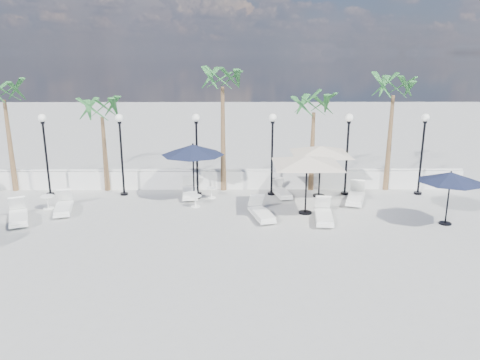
{
  "coord_description": "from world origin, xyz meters",
  "views": [
    {
      "loc": [
        1.84,
        -14.8,
        6.51
      ],
      "look_at": [
        1.98,
        3.62,
        1.5
      ],
      "focal_mm": 35.0,
      "sensor_mm": 36.0,
      "label": 1
    }
  ],
  "objects_px": {
    "lounger_7": "(324,215)",
    "parasol_cream_sq_a": "(307,156)",
    "lounger_5": "(281,192)",
    "lounger_0": "(18,216)",
    "lounger_3": "(63,207)",
    "parasol_navy_right": "(451,177)",
    "parasol_navy_mid": "(193,150)",
    "lounger_2": "(190,191)",
    "lounger_4": "(261,212)",
    "lounger_6": "(356,197)",
    "parasol_cream_sq_b": "(321,146)"
  },
  "relations": [
    {
      "from": "lounger_7",
      "to": "parasol_cream_sq_a",
      "type": "height_order",
      "value": "parasol_cream_sq_a"
    },
    {
      "from": "lounger_5",
      "to": "lounger_7",
      "type": "bearing_deg",
      "value": -78.91
    },
    {
      "from": "lounger_0",
      "to": "parasol_cream_sq_a",
      "type": "bearing_deg",
      "value": -19.68
    },
    {
      "from": "lounger_3",
      "to": "parasol_navy_right",
      "type": "relative_size",
      "value": 0.87
    },
    {
      "from": "parasol_navy_mid",
      "to": "lounger_0",
      "type": "bearing_deg",
      "value": -154.91
    },
    {
      "from": "lounger_2",
      "to": "lounger_4",
      "type": "bearing_deg",
      "value": -49.72
    },
    {
      "from": "lounger_6",
      "to": "parasol_navy_right",
      "type": "height_order",
      "value": "parasol_navy_right"
    },
    {
      "from": "lounger_4",
      "to": "lounger_7",
      "type": "xyz_separation_m",
      "value": [
        2.47,
        -0.35,
        0.01
      ]
    },
    {
      "from": "lounger_5",
      "to": "parasol_cream_sq_b",
      "type": "height_order",
      "value": "parasol_cream_sq_b"
    },
    {
      "from": "lounger_4",
      "to": "lounger_6",
      "type": "xyz_separation_m",
      "value": [
        4.36,
        2.1,
        0.02
      ]
    },
    {
      "from": "lounger_7",
      "to": "parasol_navy_right",
      "type": "distance_m",
      "value": 5.03
    },
    {
      "from": "lounger_5",
      "to": "lounger_2",
      "type": "bearing_deg",
      "value": 168.91
    },
    {
      "from": "lounger_6",
      "to": "parasol_navy_mid",
      "type": "bearing_deg",
      "value": -166.37
    },
    {
      "from": "lounger_0",
      "to": "parasol_cream_sq_a",
      "type": "distance_m",
      "value": 11.83
    },
    {
      "from": "lounger_7",
      "to": "parasol_navy_right",
      "type": "bearing_deg",
      "value": 2.45
    },
    {
      "from": "lounger_3",
      "to": "parasol_navy_mid",
      "type": "relative_size",
      "value": 0.73
    },
    {
      "from": "parasol_navy_right",
      "to": "parasol_cream_sq_a",
      "type": "height_order",
      "value": "parasol_cream_sq_a"
    },
    {
      "from": "lounger_3",
      "to": "parasol_navy_mid",
      "type": "bearing_deg",
      "value": 5.86
    },
    {
      "from": "lounger_6",
      "to": "lounger_5",
      "type": "bearing_deg",
      "value": -177.1
    },
    {
      "from": "lounger_5",
      "to": "parasol_navy_right",
      "type": "distance_m",
      "value": 7.37
    },
    {
      "from": "lounger_5",
      "to": "parasol_cream_sq_a",
      "type": "distance_m",
      "value": 3.39
    },
    {
      "from": "lounger_6",
      "to": "parasol_cream_sq_a",
      "type": "relative_size",
      "value": 0.41
    },
    {
      "from": "lounger_2",
      "to": "lounger_0",
      "type": "bearing_deg",
      "value": -158.55
    },
    {
      "from": "parasol_navy_mid",
      "to": "parasol_cream_sq_a",
      "type": "height_order",
      "value": "parasol_cream_sq_a"
    },
    {
      "from": "lounger_5",
      "to": "parasol_cream_sq_b",
      "type": "distance_m",
      "value": 2.79
    },
    {
      "from": "lounger_0",
      "to": "lounger_3",
      "type": "xyz_separation_m",
      "value": [
        1.38,
        1.17,
        -0.01
      ]
    },
    {
      "from": "lounger_3",
      "to": "lounger_7",
      "type": "xyz_separation_m",
      "value": [
        10.8,
        -1.17,
        0.01
      ]
    },
    {
      "from": "lounger_2",
      "to": "lounger_3",
      "type": "height_order",
      "value": "lounger_2"
    },
    {
      "from": "lounger_6",
      "to": "parasol_cream_sq_a",
      "type": "height_order",
      "value": "parasol_cream_sq_a"
    },
    {
      "from": "lounger_5",
      "to": "parasol_navy_right",
      "type": "bearing_deg",
      "value": -42.54
    },
    {
      "from": "lounger_0",
      "to": "lounger_3",
      "type": "distance_m",
      "value": 1.81
    },
    {
      "from": "lounger_0",
      "to": "lounger_5",
      "type": "xyz_separation_m",
      "value": [
        10.8,
        3.4,
        -0.03
      ]
    },
    {
      "from": "lounger_2",
      "to": "lounger_7",
      "type": "relative_size",
      "value": 1.02
    },
    {
      "from": "lounger_3",
      "to": "parasol_cream_sq_b",
      "type": "distance_m",
      "value": 11.6
    },
    {
      "from": "lounger_2",
      "to": "lounger_6",
      "type": "xyz_separation_m",
      "value": [
        7.57,
        -0.95,
        0.0
      ]
    },
    {
      "from": "lounger_6",
      "to": "lounger_3",
      "type": "bearing_deg",
      "value": -155.17
    },
    {
      "from": "lounger_7",
      "to": "parasol_navy_right",
      "type": "height_order",
      "value": "parasol_navy_right"
    },
    {
      "from": "lounger_2",
      "to": "parasol_cream_sq_a",
      "type": "distance_m",
      "value": 6.04
    },
    {
      "from": "lounger_2",
      "to": "lounger_4",
      "type": "relative_size",
      "value": 1.04
    },
    {
      "from": "lounger_4",
      "to": "lounger_5",
      "type": "bearing_deg",
      "value": 56.23
    },
    {
      "from": "parasol_navy_mid",
      "to": "parasol_cream_sq_b",
      "type": "bearing_deg",
      "value": 2.25
    },
    {
      "from": "lounger_7",
      "to": "parasol_navy_right",
      "type": "xyz_separation_m",
      "value": [
        4.74,
        -0.35,
        1.64
      ]
    },
    {
      "from": "lounger_7",
      "to": "lounger_6",
      "type": "bearing_deg",
      "value": 59.09
    },
    {
      "from": "lounger_0",
      "to": "lounger_7",
      "type": "bearing_deg",
      "value": -24.42
    },
    {
      "from": "lounger_0",
      "to": "parasol_navy_mid",
      "type": "xyz_separation_m",
      "value": [
        6.73,
        3.15,
        2.01
      ]
    },
    {
      "from": "parasol_cream_sq_b",
      "to": "lounger_0",
      "type": "bearing_deg",
      "value": -164.95
    },
    {
      "from": "lounger_0",
      "to": "lounger_3",
      "type": "bearing_deg",
      "value": 15.83
    },
    {
      "from": "lounger_2",
      "to": "parasol_navy_right",
      "type": "distance_m",
      "value": 11.2
    },
    {
      "from": "parasol_navy_right",
      "to": "parasol_cream_sq_b",
      "type": "height_order",
      "value": "parasol_cream_sq_b"
    },
    {
      "from": "lounger_0",
      "to": "parasol_cream_sq_b",
      "type": "xyz_separation_m",
      "value": [
        12.56,
        3.38,
        2.13
      ]
    }
  ]
}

